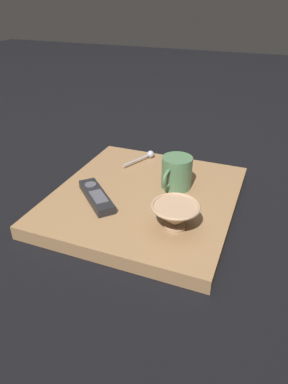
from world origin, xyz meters
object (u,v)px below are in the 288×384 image
(coffee_mug, at_px, (176,173))
(cereal_bowl, at_px, (175,215))
(teaspoon, at_px, (148,155))
(tv_remote_near, at_px, (96,196))

(coffee_mug, bearing_deg, cereal_bowl, -73.76)
(teaspoon, xyz_separation_m, tv_remote_near, (-0.04, -0.31, -0.00))
(cereal_bowl, height_order, teaspoon, cereal_bowl)
(cereal_bowl, xyz_separation_m, teaspoon, (-0.21, 0.36, -0.03))
(cereal_bowl, height_order, coffee_mug, coffee_mug)
(cereal_bowl, relative_size, teaspoon, 0.93)
(coffee_mug, distance_m, teaspoon, 0.22)
(coffee_mug, bearing_deg, teaspoon, 134.02)
(cereal_bowl, relative_size, tv_remote_near, 0.74)
(tv_remote_near, bearing_deg, teaspoon, 83.23)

